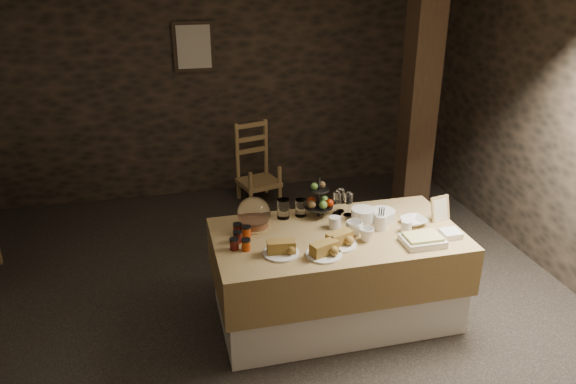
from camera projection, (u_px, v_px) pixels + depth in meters
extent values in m
cube|color=black|center=(251.00, 302.00, 4.73)|extent=(5.50, 5.00, 0.01)
cube|color=black|center=(209.00, 86.00, 6.44)|extent=(5.50, 0.02, 2.60)
cube|color=black|center=(562.00, 131.00, 4.82)|extent=(0.02, 5.00, 2.60)
cube|color=silver|center=(336.00, 278.00, 4.43)|extent=(1.82, 0.94, 0.71)
cube|color=brown|center=(337.00, 255.00, 4.35)|extent=(1.89, 1.01, 0.38)
cube|color=olive|center=(259.00, 182.00, 6.56)|extent=(0.52, 0.51, 0.05)
cube|color=olive|center=(255.00, 138.00, 6.53)|extent=(0.40, 0.13, 0.41)
cube|color=black|center=(419.00, 101.00, 5.78)|extent=(0.30, 0.30, 2.60)
cube|color=#302419|center=(194.00, 47.00, 6.20)|extent=(0.45, 0.03, 0.55)
cube|color=beige|center=(194.00, 47.00, 6.18)|extent=(0.37, 0.01, 0.47)
cylinder|color=silver|center=(363.00, 215.00, 4.46)|extent=(0.19, 0.19, 0.10)
cylinder|color=silver|center=(382.00, 215.00, 4.47)|extent=(0.20, 0.20, 0.08)
cylinder|color=silver|center=(381.00, 222.00, 4.31)|extent=(0.10, 0.10, 0.12)
imported|color=silver|center=(354.00, 228.00, 4.24)|extent=(0.16, 0.16, 0.10)
imported|color=silver|center=(366.00, 235.00, 4.14)|extent=(0.12, 0.12, 0.10)
cylinder|color=silver|center=(335.00, 223.00, 4.33)|extent=(0.09, 0.09, 0.09)
cylinder|color=silver|center=(406.00, 226.00, 4.28)|extent=(0.08, 0.08, 0.09)
imported|color=silver|center=(414.00, 221.00, 4.41)|extent=(0.22, 0.22, 0.05)
cylinder|color=olive|center=(254.00, 227.00, 4.36)|extent=(0.26, 0.26, 0.01)
cylinder|color=brown|center=(254.00, 222.00, 4.35)|extent=(0.22, 0.22, 0.07)
sphere|color=white|center=(254.00, 213.00, 4.32)|extent=(0.26, 0.26, 0.26)
cylinder|color=black|center=(319.00, 197.00, 4.48)|extent=(0.02, 0.02, 0.33)
cylinder|color=black|center=(319.00, 206.00, 4.51)|extent=(0.24, 0.24, 0.01)
cylinder|color=black|center=(319.00, 189.00, 4.46)|extent=(0.17, 0.17, 0.01)
sphere|color=#598A36|center=(325.00, 200.00, 4.54)|extent=(0.07, 0.07, 0.07)
sphere|color=#911F04|center=(311.00, 201.00, 4.53)|extent=(0.07, 0.07, 0.07)
sphere|color=#598A36|center=(323.00, 205.00, 4.45)|extent=(0.07, 0.07, 0.07)
sphere|color=brown|center=(311.00, 204.00, 4.46)|extent=(0.07, 0.07, 0.07)
sphere|color=#911F04|center=(329.00, 203.00, 4.48)|extent=(0.07, 0.07, 0.07)
cylinder|color=silver|center=(281.00, 253.00, 3.98)|extent=(0.26, 0.26, 0.01)
cube|color=brown|center=(281.00, 247.00, 3.96)|extent=(0.21, 0.11, 0.09)
cylinder|color=silver|center=(324.00, 255.00, 3.96)|extent=(0.26, 0.26, 0.01)
cube|color=brown|center=(324.00, 248.00, 3.94)|extent=(0.22, 0.15, 0.09)
cylinder|color=silver|center=(339.00, 244.00, 4.10)|extent=(0.26, 0.26, 0.01)
cube|color=brown|center=(339.00, 238.00, 4.08)|extent=(0.22, 0.16, 0.09)
cylinder|color=#4F110D|center=(238.00, 238.00, 4.12)|extent=(0.06, 0.06, 0.07)
cylinder|color=#C44610|center=(246.00, 246.00, 4.02)|extent=(0.06, 0.06, 0.07)
cylinder|color=#4F110D|center=(234.00, 245.00, 4.03)|extent=(0.06, 0.06, 0.07)
cylinder|color=#C44610|center=(247.00, 232.00, 4.20)|extent=(0.06, 0.06, 0.07)
cylinder|color=#4F110D|center=(238.00, 230.00, 4.25)|extent=(0.06, 0.06, 0.07)
cube|color=silver|center=(423.00, 241.00, 4.11)|extent=(0.30, 0.22, 0.05)
cube|color=#C6C26B|center=(423.00, 237.00, 4.09)|extent=(0.26, 0.18, 0.02)
cube|color=silver|center=(451.00, 234.00, 4.22)|extent=(0.14, 0.14, 0.04)
cube|color=olive|center=(440.00, 210.00, 4.45)|extent=(0.18, 0.10, 0.22)
cylinder|color=white|center=(283.00, 209.00, 4.49)|extent=(0.10, 0.10, 0.16)
cylinder|color=white|center=(301.00, 208.00, 4.53)|extent=(0.09, 0.09, 0.14)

